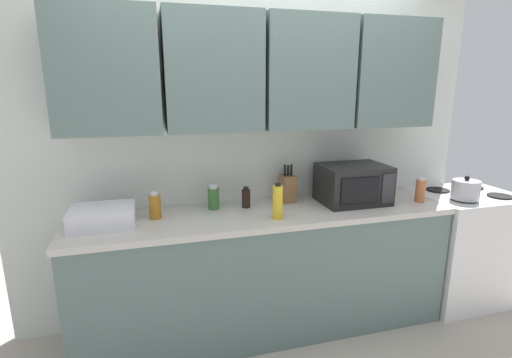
% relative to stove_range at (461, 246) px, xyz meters
% --- Properties ---
extents(wall_back_with_cabinets, '(3.48, 0.38, 2.60)m').
position_rel_stove_range_xyz_m(wall_back_with_cabinets, '(-1.69, 0.25, 1.13)').
color(wall_back_with_cabinets, silver).
rests_on(wall_back_with_cabinets, ground_plane).
extents(counter_run, '(2.61, 0.63, 0.90)m').
position_rel_stove_range_xyz_m(counter_run, '(-1.69, 0.02, -0.00)').
color(counter_run, slate).
rests_on(counter_run, ground_plane).
extents(stove_range, '(0.76, 0.64, 0.91)m').
position_rel_stove_range_xyz_m(stove_range, '(0.00, 0.00, 0.00)').
color(stove_range, silver).
rests_on(stove_range, ground_plane).
extents(kettle, '(0.20, 0.20, 0.18)m').
position_rel_stove_range_xyz_m(kettle, '(-0.17, -0.14, 0.53)').
color(kettle, '#B2B2B7').
rests_on(kettle, stove_range).
extents(microwave, '(0.48, 0.37, 0.28)m').
position_rel_stove_range_xyz_m(microwave, '(-1.01, 0.05, 0.59)').
color(microwave, black).
rests_on(microwave, counter_run).
extents(dish_rack, '(0.38, 0.30, 0.12)m').
position_rel_stove_range_xyz_m(dish_rack, '(-2.74, 0.02, 0.51)').
color(dish_rack, silver).
rests_on(dish_rack, counter_run).
extents(knife_block, '(0.11, 0.13, 0.28)m').
position_rel_stove_range_xyz_m(knife_block, '(-1.47, 0.19, 0.55)').
color(knife_block, brown).
rests_on(knife_block, counter_run).
extents(bottle_green_oil, '(0.08, 0.08, 0.18)m').
position_rel_stove_range_xyz_m(bottle_green_oil, '(-2.03, 0.17, 0.53)').
color(bottle_green_oil, '#386B2D').
rests_on(bottle_green_oil, counter_run).
extents(bottle_amber_vinegar, '(0.08, 0.08, 0.18)m').
position_rel_stove_range_xyz_m(bottle_amber_vinegar, '(-2.43, 0.07, 0.53)').
color(bottle_amber_vinegar, '#AD701E').
rests_on(bottle_amber_vinegar, counter_run).
extents(bottle_yellow_mustard, '(0.07, 0.07, 0.24)m').
position_rel_stove_range_xyz_m(bottle_yellow_mustard, '(-1.66, -0.15, 0.56)').
color(bottle_yellow_mustard, gold).
rests_on(bottle_yellow_mustard, counter_run).
extents(bottle_soy_dark, '(0.06, 0.06, 0.15)m').
position_rel_stove_range_xyz_m(bottle_soy_dark, '(-1.80, 0.14, 0.52)').
color(bottle_soy_dark, black).
rests_on(bottle_soy_dark, counter_run).
extents(bottle_spice_jar, '(0.07, 0.07, 0.19)m').
position_rel_stove_range_xyz_m(bottle_spice_jar, '(-0.52, -0.08, 0.54)').
color(bottle_spice_jar, '#BC6638').
rests_on(bottle_spice_jar, counter_run).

